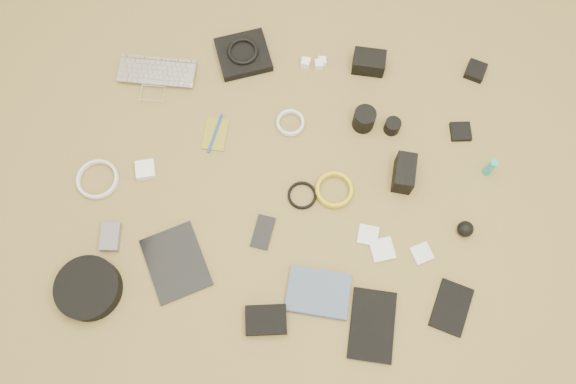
{
  "coord_description": "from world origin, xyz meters",
  "views": [
    {
      "loc": [
        0.03,
        -0.65,
        1.81
      ],
      "look_at": [
        0.02,
        -0.03,
        0.02
      ],
      "focal_mm": 35.0,
      "sensor_mm": 36.0,
      "label": 1
    }
  ],
  "objects_px": {
    "phone": "(263,232)",
    "paperback": "(315,316)",
    "headphone_case": "(88,288)",
    "laptop": "(155,82)",
    "dslr_camera": "(369,62)",
    "tablet": "(176,262)"
  },
  "relations": [
    {
      "from": "phone",
      "to": "headphone_case",
      "type": "height_order",
      "value": "headphone_case"
    },
    {
      "from": "headphone_case",
      "to": "paperback",
      "type": "bearing_deg",
      "value": -5.43
    },
    {
      "from": "laptop",
      "to": "tablet",
      "type": "xyz_separation_m",
      "value": [
        0.13,
        -0.66,
        -0.01
      ]
    },
    {
      "from": "dslr_camera",
      "to": "paperback",
      "type": "relative_size",
      "value": 0.59
    },
    {
      "from": "laptop",
      "to": "headphone_case",
      "type": "xyz_separation_m",
      "value": [
        -0.13,
        -0.76,
        0.02
      ]
    },
    {
      "from": "dslr_camera",
      "to": "headphone_case",
      "type": "height_order",
      "value": "dslr_camera"
    },
    {
      "from": "laptop",
      "to": "paperback",
      "type": "distance_m",
      "value": 1.01
    },
    {
      "from": "dslr_camera",
      "to": "headphone_case",
      "type": "xyz_separation_m",
      "value": [
        -0.91,
        -0.84,
        -0.01
      ]
    },
    {
      "from": "headphone_case",
      "to": "laptop",
      "type": "bearing_deg",
      "value": 79.98
    },
    {
      "from": "dslr_camera",
      "to": "headphone_case",
      "type": "bearing_deg",
      "value": -130.24
    },
    {
      "from": "dslr_camera",
      "to": "phone",
      "type": "xyz_separation_m",
      "value": [
        -0.36,
        -0.64,
        -0.03
      ]
    },
    {
      "from": "headphone_case",
      "to": "dslr_camera",
      "type": "bearing_deg",
      "value": 42.76
    },
    {
      "from": "laptop",
      "to": "paperback",
      "type": "height_order",
      "value": "laptop"
    },
    {
      "from": "laptop",
      "to": "dslr_camera",
      "type": "distance_m",
      "value": 0.78
    },
    {
      "from": "laptop",
      "to": "headphone_case",
      "type": "relative_size",
      "value": 1.38
    },
    {
      "from": "tablet",
      "to": "phone",
      "type": "bearing_deg",
      "value": -2.67
    },
    {
      "from": "tablet",
      "to": "headphone_case",
      "type": "xyz_separation_m",
      "value": [
        -0.27,
        -0.09,
        0.02
      ]
    },
    {
      "from": "dslr_camera",
      "to": "phone",
      "type": "distance_m",
      "value": 0.74
    },
    {
      "from": "tablet",
      "to": "paperback",
      "type": "bearing_deg",
      "value": -43.42
    },
    {
      "from": "dslr_camera",
      "to": "tablet",
      "type": "distance_m",
      "value": 0.99
    },
    {
      "from": "phone",
      "to": "paperback",
      "type": "xyz_separation_m",
      "value": [
        0.17,
        -0.27,
        0.01
      ]
    },
    {
      "from": "tablet",
      "to": "phone",
      "type": "distance_m",
      "value": 0.3
    }
  ]
}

